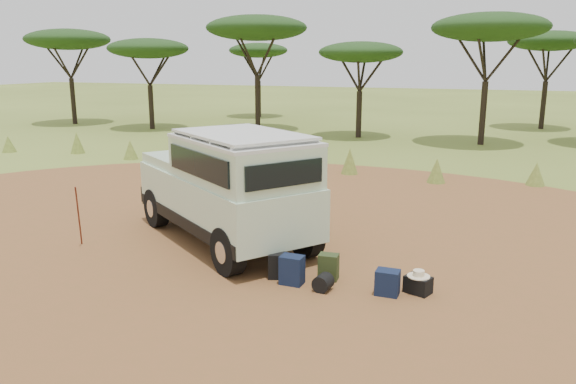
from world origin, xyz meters
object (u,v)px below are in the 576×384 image
(walking_staff, at_px, (79,216))
(backpack_navy, at_px, (292,270))
(safari_vehicle, at_px, (228,189))
(duffel_navy, at_px, (387,283))
(backpack_olive, at_px, (329,267))
(backpack_black, at_px, (278,266))
(hard_case, at_px, (418,285))

(walking_staff, bearing_deg, backpack_navy, -40.73)
(safari_vehicle, distance_m, duffel_navy, 4.23)
(walking_staff, xyz_separation_m, duffel_navy, (6.63, -0.19, -0.46))
(safari_vehicle, height_order, backpack_olive, safari_vehicle)
(safari_vehicle, bearing_deg, backpack_olive, 10.20)
(backpack_black, relative_size, duffel_navy, 1.07)
(duffel_navy, bearing_deg, backpack_olive, 165.68)
(backpack_black, height_order, hard_case, backpack_black)
(duffel_navy, distance_m, hard_case, 0.55)
(walking_staff, relative_size, duffel_navy, 3.15)
(backpack_olive, xyz_separation_m, duffel_navy, (1.13, -0.29, -0.02))
(walking_staff, bearing_deg, hard_case, -36.41)
(hard_case, bearing_deg, safari_vehicle, -176.26)
(backpack_olive, height_order, hard_case, backpack_olive)
(hard_case, bearing_deg, walking_staff, -158.51)
(safari_vehicle, bearing_deg, backpack_black, -5.00)
(backpack_black, relative_size, backpack_navy, 0.89)
(safari_vehicle, relative_size, backpack_olive, 10.83)
(safari_vehicle, height_order, duffel_navy, safari_vehicle)
(duffel_navy, bearing_deg, walking_staff, 178.59)
(duffel_navy, xyz_separation_m, hard_case, (0.48, 0.26, -0.07))
(backpack_navy, distance_m, hard_case, 2.20)
(safari_vehicle, xyz_separation_m, backpack_navy, (2.11, -1.72, -0.94))
(backpack_olive, relative_size, duffel_navy, 1.10)
(safari_vehicle, bearing_deg, backpack_navy, -3.08)
(backpack_navy, bearing_deg, duffel_navy, 6.07)
(safari_vehicle, distance_m, backpack_black, 2.54)
(safari_vehicle, distance_m, backpack_olive, 3.11)
(backpack_navy, relative_size, duffel_navy, 1.20)
(backpack_navy, bearing_deg, backpack_olive, 39.53)
(backpack_navy, bearing_deg, hard_case, 11.80)
(backpack_black, bearing_deg, backpack_olive, -3.47)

